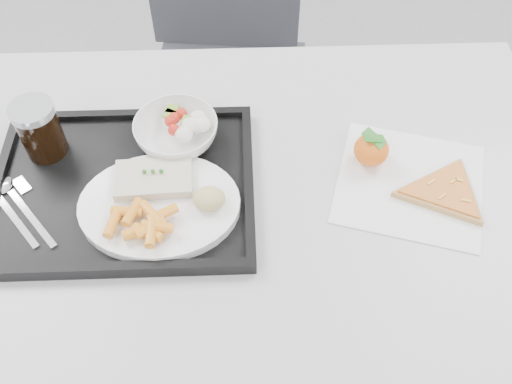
{
  "coord_description": "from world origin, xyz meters",
  "views": [
    {
      "loc": [
        0.01,
        -0.3,
        1.54
      ],
      "look_at": [
        0.03,
        0.29,
        0.77
      ],
      "focal_mm": 40.0,
      "sensor_mm": 36.0,
      "label": 1
    }
  ],
  "objects": [
    {
      "name": "carrot_pile",
      "position": [
        -0.15,
        0.21,
        0.8
      ],
      "size": [
        0.12,
        0.09,
        0.02
      ],
      "color": "orange",
      "rests_on": "dinner_plate"
    },
    {
      "name": "pizza_slice",
      "position": [
        0.36,
        0.29,
        0.76
      ],
      "size": [
        0.19,
        0.19,
        0.02
      ],
      "color": "tan",
      "rests_on": "napkin"
    },
    {
      "name": "cutlery",
      "position": [
        -0.37,
        0.28,
        0.77
      ],
      "size": [
        0.13,
        0.16,
        0.01
      ],
      "color": "silver",
      "rests_on": "tray"
    },
    {
      "name": "tray",
      "position": [
        -0.19,
        0.32,
        0.76
      ],
      "size": [
        0.45,
        0.35,
        0.03
      ],
      "color": "black",
      "rests_on": "table"
    },
    {
      "name": "cola_glass",
      "position": [
        -0.34,
        0.4,
        0.82
      ],
      "size": [
        0.08,
        0.08,
        0.11
      ],
      "color": "black",
      "rests_on": "tray"
    },
    {
      "name": "tangerine",
      "position": [
        0.24,
        0.37,
        0.79
      ],
      "size": [
        0.08,
        0.08,
        0.07
      ],
      "color": "#EA6200",
      "rests_on": "napkin"
    },
    {
      "name": "table",
      "position": [
        0.0,
        0.3,
        0.68
      ],
      "size": [
        1.2,
        0.8,
        0.75
      ],
      "color": "#AEAEB1",
      "rests_on": "ground"
    },
    {
      "name": "bread_roll",
      "position": [
        -0.04,
        0.26,
        0.8
      ],
      "size": [
        0.06,
        0.06,
        0.03
      ],
      "color": "tan",
      "rests_on": "dinner_plate"
    },
    {
      "name": "napkin",
      "position": [
        0.31,
        0.31,
        0.75
      ],
      "size": [
        0.31,
        0.3,
        0.0
      ],
      "color": "white",
      "rests_on": "table"
    },
    {
      "name": "salad_contents",
      "position": [
        -0.09,
        0.43,
        0.8
      ],
      "size": [
        0.09,
        0.09,
        0.03
      ],
      "color": "red",
      "rests_on": "salad_bowl"
    },
    {
      "name": "fish_fillet",
      "position": [
        -0.14,
        0.31,
        0.79
      ],
      "size": [
        0.13,
        0.08,
        0.03
      ],
      "color": "beige",
      "rests_on": "dinner_plate"
    },
    {
      "name": "salad_bowl",
      "position": [
        -0.11,
        0.42,
        0.79
      ],
      "size": [
        0.15,
        0.15,
        0.05
      ],
      "color": "white",
      "rests_on": "tray"
    },
    {
      "name": "dinner_plate",
      "position": [
        -0.13,
        0.26,
        0.77
      ],
      "size": [
        0.27,
        0.27,
        0.02
      ],
      "color": "white",
      "rests_on": "tray"
    },
    {
      "name": "chair",
      "position": [
        -0.03,
        0.97,
        0.54
      ],
      "size": [
        0.47,
        0.47,
        0.93
      ],
      "color": "#323339",
      "rests_on": "ground"
    }
  ]
}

